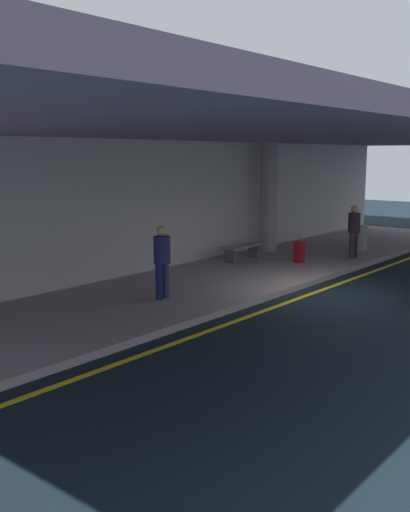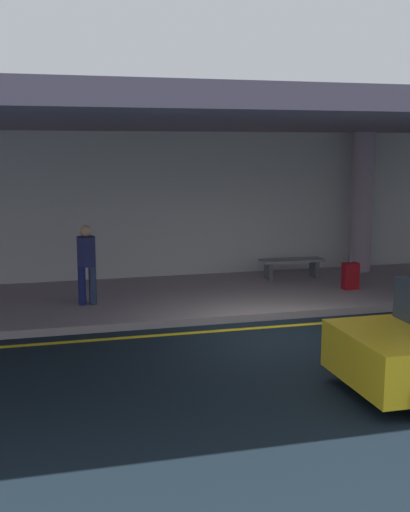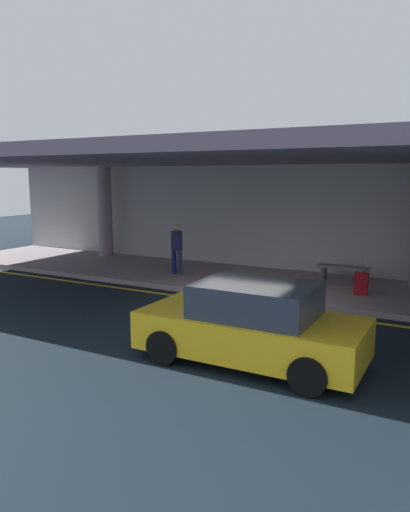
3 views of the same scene
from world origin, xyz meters
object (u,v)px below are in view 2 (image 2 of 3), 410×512
at_px(support_column_left_mid, 362,203).
at_px(suitcase_upright_primary, 350,276).
at_px(bench_metal, 292,264).
at_px(person_waiting_for_ride, 86,259).

height_order(support_column_left_mid, suitcase_upright_primary, support_column_left_mid).
xyz_separation_m(suitcase_upright_primary, bench_metal, (-0.83, 1.54, 0.04)).
relative_size(person_waiting_for_ride, suitcase_upright_primary, 1.87).
distance_m(person_waiting_for_ride, suitcase_upright_primary, 6.06).
xyz_separation_m(person_waiting_for_ride, suitcase_upright_primary, (6.03, -0.04, -0.65)).
bearing_deg(suitcase_upright_primary, bench_metal, 132.16).
height_order(support_column_left_mid, person_waiting_for_ride, support_column_left_mid).
bearing_deg(support_column_left_mid, person_waiting_for_ride, -165.02).
height_order(person_waiting_for_ride, suitcase_upright_primary, person_waiting_for_ride).
bearing_deg(support_column_left_mid, bench_metal, -167.93).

